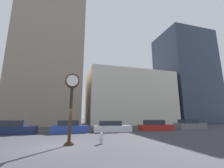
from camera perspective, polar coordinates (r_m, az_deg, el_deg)
name	(u,v)px	position (r m, az deg, el deg)	size (l,w,h in m)	color
ground_plane	(57,146)	(11.38, -20.25, -21.36)	(200.00, 200.00, 0.00)	#38383D
building_tall_tower	(52,50)	(38.55, -21.97, 11.96)	(13.90, 12.00, 34.12)	gray
building_storefront_row	(128,99)	(38.29, 6.28, -5.53)	(20.53, 12.00, 12.47)	beige
building_glass_modern	(185,77)	(49.28, 26.08, 2.30)	(13.84, 12.00, 26.18)	#2D384C
street_clock	(72,94)	(11.46, -15.13, -3.82)	(1.03, 0.67, 5.17)	black
car_navy	(15,128)	(20.28, -33.00, -13.97)	(4.24, 1.94, 1.49)	#19234C
car_blue	(69,127)	(19.25, -15.93, -15.64)	(4.32, 1.83, 1.46)	#28429E
car_white	(112,127)	(19.81, -0.16, -16.09)	(4.86, 1.94, 1.35)	silver
car_red	(155,126)	(22.43, 16.17, -15.10)	(4.76, 1.89, 1.41)	red
car_grey	(190,125)	(26.29, 27.49, -13.69)	(4.65, 2.02, 1.42)	slate
fire_hydrant_near	(101,138)	(11.56, -4.09, -19.87)	(0.56, 0.24, 0.78)	#B7B7BC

